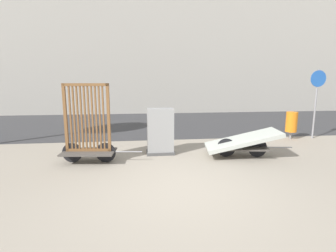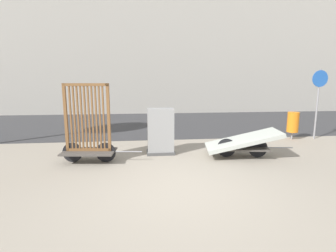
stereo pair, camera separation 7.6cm
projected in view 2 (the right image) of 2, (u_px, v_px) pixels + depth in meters
ground_plane at (179, 190)px, 5.03m from camera, size 60.00×60.00×0.00m
road_strip at (155, 123)px, 12.73m from camera, size 56.00×7.28×0.01m
building_facade at (149, 2)px, 17.01m from camera, size 48.00×4.00×14.13m
bike_cart_with_bedframe at (88, 135)px, 6.62m from camera, size 2.04×0.88×2.00m
bike_cart_with_mattress at (243, 142)px, 7.10m from camera, size 2.37×1.24×0.75m
utility_cabinet at (161, 133)px, 7.39m from camera, size 0.79×0.47×1.30m
trash_bin at (293, 122)px, 9.20m from camera, size 0.38×0.38×0.97m
sign_post at (318, 94)px, 9.11m from camera, size 0.57×0.06×2.46m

